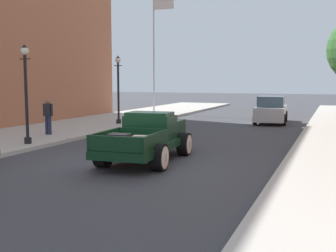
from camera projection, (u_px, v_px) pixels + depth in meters
ground_plane at (133, 163)px, 13.45m from camera, size 140.00×140.00×0.00m
hotrod_truck_dark_green at (149, 137)px, 13.95m from camera, size 2.40×5.02×1.58m
car_background_silver at (271, 111)px, 25.74m from camera, size 2.10×4.41×1.65m
pedestrian_sidewalk_left at (48, 114)px, 19.16m from camera, size 0.53×0.22×1.65m
street_lamp_near at (26, 86)px, 16.27m from camera, size 0.50×0.32×3.85m
street_lamp_far at (118, 84)px, 23.87m from camera, size 0.50×0.32×3.85m
flagpole at (156, 39)px, 32.58m from camera, size 1.74×0.16×9.16m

